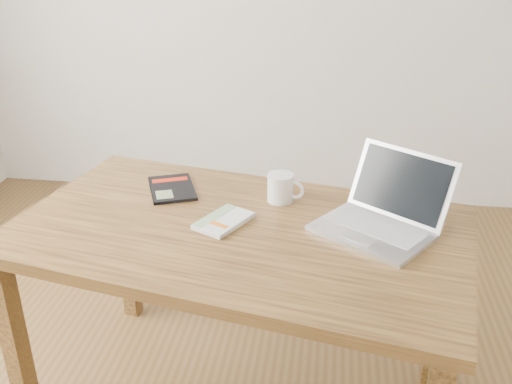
# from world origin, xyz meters

# --- Properties ---
(room) EXTENTS (4.04, 4.04, 2.70)m
(room) POSITION_xyz_m (-0.07, 0.00, 1.36)
(room) COLOR brown
(room) RESTS_ON ground
(desk) EXTENTS (1.59, 1.10, 0.75)m
(desk) POSITION_xyz_m (0.00, 0.14, 0.66)
(desk) COLOR #543919
(desk) RESTS_ON ground
(white_guidebook) EXTENTS (0.19, 0.23, 0.02)m
(white_guidebook) POSITION_xyz_m (-0.05, 0.16, 0.76)
(white_guidebook) COLOR silver
(white_guidebook) RESTS_ON desk
(black_guidebook) EXTENTS (0.23, 0.27, 0.01)m
(black_guidebook) POSITION_xyz_m (-0.29, 0.39, 0.76)
(black_guidebook) COLOR black
(black_guidebook) RESTS_ON desk
(laptop) EXTENTS (0.47, 0.47, 0.23)m
(laptop) POSITION_xyz_m (0.46, 0.20, 0.80)
(laptop) COLOR silver
(laptop) RESTS_ON desk
(coffee_mug) EXTENTS (0.13, 0.09, 0.10)m
(coffee_mug) POSITION_xyz_m (0.12, 0.35, 0.80)
(coffee_mug) COLOR white
(coffee_mug) RESTS_ON desk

